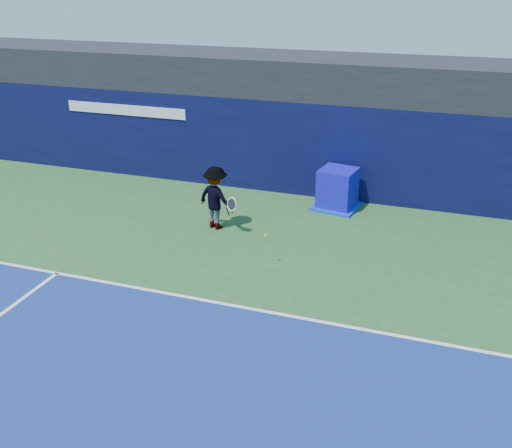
# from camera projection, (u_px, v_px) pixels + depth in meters

# --- Properties ---
(ground) EXTENTS (80.00, 80.00, 0.00)m
(ground) POSITION_uv_depth(u_px,v_px,m) (195.00, 400.00, 9.70)
(ground) COLOR #295A28
(ground) RESTS_ON ground
(baseline) EXTENTS (24.00, 0.10, 0.01)m
(baseline) POSITION_uv_depth(u_px,v_px,m) (253.00, 309.00, 12.29)
(baseline) COLOR white
(baseline) RESTS_ON ground
(stadium_band) EXTENTS (36.00, 3.00, 1.20)m
(stadium_band) POSITION_uv_depth(u_px,v_px,m) (339.00, 77.00, 18.19)
(stadium_band) COLOR black
(stadium_band) RESTS_ON back_wall_assembly
(back_wall_assembly) EXTENTS (36.00, 1.03, 3.00)m
(back_wall_assembly) POSITION_uv_depth(u_px,v_px,m) (329.00, 149.00, 18.18)
(back_wall_assembly) COLOR black
(back_wall_assembly) RESTS_ON ground
(equipment_cart) EXTENTS (1.48, 1.48, 1.24)m
(equipment_cart) POSITION_uv_depth(u_px,v_px,m) (337.00, 190.00, 17.39)
(equipment_cart) COLOR #120DBC
(equipment_cart) RESTS_ON ground
(tennis_player) EXTENTS (1.41, 1.00, 1.80)m
(tennis_player) POSITION_uv_depth(u_px,v_px,m) (216.00, 198.00, 15.88)
(tennis_player) COLOR white
(tennis_player) RESTS_ON ground
(tennis_ball) EXTENTS (0.07, 0.07, 0.07)m
(tennis_ball) POSITION_uv_depth(u_px,v_px,m) (266.00, 235.00, 13.82)
(tennis_ball) COLOR #BFDF18
(tennis_ball) RESTS_ON ground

